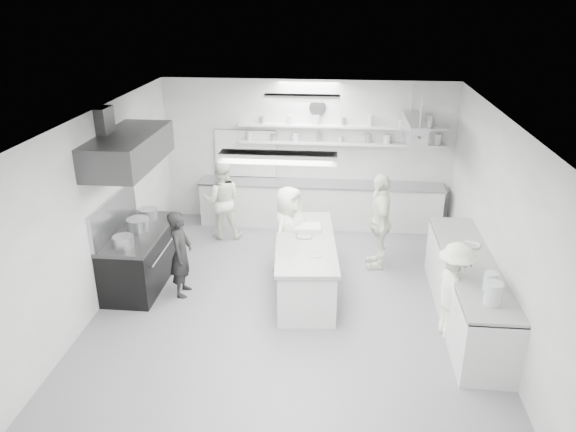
# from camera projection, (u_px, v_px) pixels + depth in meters

# --- Properties ---
(floor) EXTENTS (6.00, 7.00, 0.02)m
(floor) POSITION_uv_depth(u_px,v_px,m) (292.00, 303.00, 8.80)
(floor) COLOR gray
(floor) RESTS_ON ground
(ceiling) EXTENTS (6.00, 7.00, 0.02)m
(ceiling) POSITION_uv_depth(u_px,v_px,m) (293.00, 116.00, 7.65)
(ceiling) COLOR white
(ceiling) RESTS_ON wall_back
(wall_back) EXTENTS (6.00, 0.04, 3.00)m
(wall_back) POSITION_uv_depth(u_px,v_px,m) (307.00, 152.00, 11.44)
(wall_back) COLOR silver
(wall_back) RESTS_ON floor
(wall_front) EXTENTS (6.00, 0.04, 3.00)m
(wall_front) POSITION_uv_depth(u_px,v_px,m) (258.00, 361.00, 5.01)
(wall_front) COLOR silver
(wall_front) RESTS_ON floor
(wall_left) EXTENTS (0.04, 7.00, 3.00)m
(wall_left) POSITION_uv_depth(u_px,v_px,m) (100.00, 209.00, 8.49)
(wall_left) COLOR silver
(wall_left) RESTS_ON floor
(wall_right) EXTENTS (0.04, 7.00, 3.00)m
(wall_right) POSITION_uv_depth(u_px,v_px,m) (498.00, 224.00, 7.96)
(wall_right) COLOR silver
(wall_right) RESTS_ON floor
(stove) EXTENTS (0.80, 1.80, 0.90)m
(stove) POSITION_uv_depth(u_px,v_px,m) (141.00, 259.00, 9.23)
(stove) COLOR black
(stove) RESTS_ON floor
(exhaust_hood) EXTENTS (0.85, 2.00, 0.50)m
(exhaust_hood) POSITION_uv_depth(u_px,v_px,m) (128.00, 150.00, 8.50)
(exhaust_hood) COLOR #39393A
(exhaust_hood) RESTS_ON wall_left
(back_counter) EXTENTS (5.00, 0.60, 0.92)m
(back_counter) POSITION_uv_depth(u_px,v_px,m) (320.00, 204.00, 11.54)
(back_counter) COLOR silver
(back_counter) RESTS_ON floor
(shelf_lower) EXTENTS (4.20, 0.26, 0.04)m
(shelf_lower) POSITION_uv_depth(u_px,v_px,m) (341.00, 143.00, 11.17)
(shelf_lower) COLOR silver
(shelf_lower) RESTS_ON wall_back
(shelf_upper) EXTENTS (4.20, 0.26, 0.04)m
(shelf_upper) POSITION_uv_depth(u_px,v_px,m) (342.00, 126.00, 11.03)
(shelf_upper) COLOR silver
(shelf_upper) RESTS_ON wall_back
(pass_through_window) EXTENTS (1.30, 0.04, 1.00)m
(pass_through_window) POSITION_uv_depth(u_px,v_px,m) (246.00, 153.00, 11.56)
(pass_through_window) COLOR black
(pass_through_window) RESTS_ON wall_back
(wall_clock) EXTENTS (0.32, 0.05, 0.32)m
(wall_clock) POSITION_uv_depth(u_px,v_px,m) (318.00, 108.00, 11.03)
(wall_clock) COLOR silver
(wall_clock) RESTS_ON wall_back
(right_counter) EXTENTS (0.74, 3.30, 0.94)m
(right_counter) POSITION_uv_depth(u_px,v_px,m) (467.00, 291.00, 8.20)
(right_counter) COLOR silver
(right_counter) RESTS_ON floor
(pot_rack) EXTENTS (0.30, 1.60, 0.40)m
(pot_rack) POSITION_uv_depth(u_px,v_px,m) (414.00, 129.00, 9.95)
(pot_rack) COLOR #A2A3A6
(pot_rack) RESTS_ON ceiling
(light_fixture_front) EXTENTS (1.30, 0.25, 0.10)m
(light_fixture_front) POSITION_uv_depth(u_px,v_px,m) (278.00, 157.00, 6.02)
(light_fixture_front) COLOR silver
(light_fixture_front) RESTS_ON ceiling
(light_fixture_rear) EXTENTS (1.30, 0.25, 0.10)m
(light_fixture_rear) POSITION_uv_depth(u_px,v_px,m) (302.00, 98.00, 9.33)
(light_fixture_rear) COLOR silver
(light_fixture_rear) RESTS_ON ceiling
(prep_island) EXTENTS (1.08, 2.39, 0.86)m
(prep_island) POSITION_uv_depth(u_px,v_px,m) (305.00, 266.00, 9.02)
(prep_island) COLOR silver
(prep_island) RESTS_ON floor
(stove_pot) EXTENTS (0.37, 0.37, 0.25)m
(stove_pot) POSITION_uv_depth(u_px,v_px,m) (138.00, 226.00, 9.05)
(stove_pot) COLOR #A2A3A6
(stove_pot) RESTS_ON stove
(cook_stove) EXTENTS (0.36, 0.53, 1.45)m
(cook_stove) POSITION_uv_depth(u_px,v_px,m) (181.00, 254.00, 8.79)
(cook_stove) COLOR black
(cook_stove) RESTS_ON floor
(cook_back) EXTENTS (0.85, 0.71, 1.58)m
(cook_back) POSITION_uv_depth(u_px,v_px,m) (222.00, 200.00, 10.84)
(cook_back) COLOR white
(cook_back) RESTS_ON floor
(cook_island_left) EXTENTS (0.81, 0.94, 1.62)m
(cook_island_left) POSITION_uv_depth(u_px,v_px,m) (288.00, 232.00, 9.38)
(cook_island_left) COLOR white
(cook_island_left) RESTS_ON floor
(cook_island_right) EXTENTS (0.45, 1.03, 1.74)m
(cook_island_right) POSITION_uv_depth(u_px,v_px,m) (380.00, 221.00, 9.65)
(cook_island_right) COLOR white
(cook_island_right) RESTS_ON floor
(cook_right) EXTENTS (0.72, 1.03, 1.46)m
(cook_right) POSITION_uv_depth(u_px,v_px,m) (454.00, 291.00, 7.68)
(cook_right) COLOR white
(cook_right) RESTS_ON floor
(bowl_island_a) EXTENTS (0.30, 0.30, 0.07)m
(bowl_island_a) POSITION_uv_depth(u_px,v_px,m) (304.00, 237.00, 8.99)
(bowl_island_a) COLOR #A2A3A6
(bowl_island_a) RESTS_ON prep_island
(bowl_island_b) EXTENTS (0.26, 0.26, 0.06)m
(bowl_island_b) POSITION_uv_depth(u_px,v_px,m) (316.00, 257.00, 8.33)
(bowl_island_b) COLOR silver
(bowl_island_b) RESTS_ON prep_island
(bowl_right) EXTENTS (0.34, 0.34, 0.06)m
(bowl_right) POSITION_uv_depth(u_px,v_px,m) (471.00, 246.00, 8.48)
(bowl_right) COLOR silver
(bowl_right) RESTS_ON right_counter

